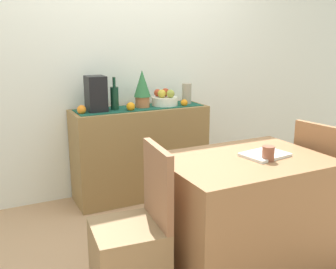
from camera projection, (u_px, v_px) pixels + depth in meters
ground_plane at (183, 239)px, 2.98m from camera, size 6.40×6.40×0.02m
room_wall_rear at (124, 51)px, 3.67m from camera, size 6.40×0.06×2.70m
sideboard_console at (141, 152)px, 3.69m from camera, size 1.25×0.42×0.85m
table_runner at (140, 108)px, 3.58m from camera, size 1.17×0.32×0.01m
fruit_bowl at (165, 101)px, 3.68m from camera, size 0.24×0.24×0.08m
apple_upper at (162, 94)px, 3.62m from camera, size 0.08×0.08×0.08m
apple_rear at (165, 92)px, 3.71m from camera, size 0.08×0.08×0.08m
apple_center at (171, 94)px, 3.62m from camera, size 0.07×0.07×0.07m
apple_front at (158, 93)px, 3.69m from camera, size 0.07×0.07×0.07m
wine_bottle at (115, 98)px, 3.45m from camera, size 0.07×0.07×0.29m
coffee_maker at (96, 94)px, 3.37m from camera, size 0.16×0.18×0.31m
ceramic_vase at (187, 94)px, 3.77m from camera, size 0.09×0.09×0.20m
potted_plant at (142, 88)px, 3.55m from camera, size 0.15×0.15×0.34m
orange_loose_near_bowl at (184, 103)px, 3.66m from camera, size 0.07×0.07×0.07m
orange_loose_mid at (82, 110)px, 3.29m from camera, size 0.08×0.08×0.08m
orange_loose_end at (131, 107)px, 3.43m from camera, size 0.08×0.08×0.08m
dining_table at (242, 212)px, 2.57m from camera, size 1.03×0.74×0.74m
open_book at (265, 155)px, 2.52m from camera, size 0.31×0.25×0.02m
coffee_cup at (268, 153)px, 2.41m from camera, size 0.08×0.08×0.09m
chair_near_window at (131, 255)px, 2.26m from camera, size 0.44×0.44×0.90m
chair_by_corner at (327, 205)px, 2.93m from camera, size 0.46×0.46×0.90m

